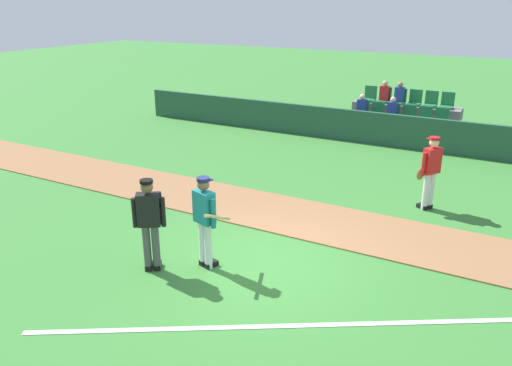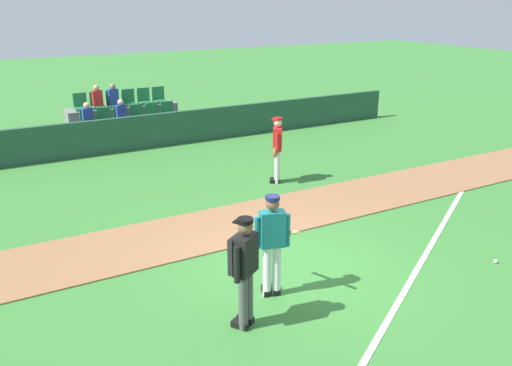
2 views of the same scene
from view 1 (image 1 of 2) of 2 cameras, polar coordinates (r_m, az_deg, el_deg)
ground_plane at (r=9.70m, az=0.71°, el=-8.97°), size 80.00×80.00×0.00m
infield_dirt_path at (r=11.53m, az=6.02°, el=-4.08°), size 28.00×2.05×0.03m
foul_line_chalk at (r=8.48m, az=17.79°, el=-14.70°), size 10.31×6.32×0.01m
dugout_fence at (r=17.63m, az=14.99°, el=5.73°), size 20.00×0.16×1.10m
stadium_bleachers at (r=19.02m, az=16.02°, el=6.50°), size 3.90×2.10×1.90m
batter_teal_jersey at (r=9.20m, az=-5.75°, el=-4.04°), size 0.59×0.80×1.76m
umpire_home_plate at (r=9.25m, az=-11.88°, el=-4.05°), size 0.53×0.46×1.76m
runner_red_jersey at (r=12.40m, az=18.97°, el=1.34°), size 0.50×0.57×1.76m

